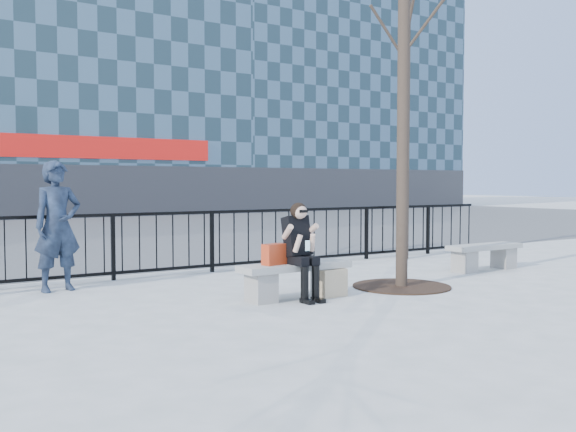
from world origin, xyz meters
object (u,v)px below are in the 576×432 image
bench_main (295,277)px  bench_second (485,254)px  standing_man (58,226)px  seated_woman (302,251)px

bench_main → bench_second: (4.50, 0.48, -0.01)m
bench_second → standing_man: standing_man is taller
bench_main → bench_second: bearing=6.1°
seated_woman → standing_man: bearing=135.4°
seated_woman → standing_man: standing_man is taller
bench_main → bench_second: bench_main is taller
bench_main → bench_second: 4.53m
bench_second → seated_woman: seated_woman is taller
bench_main → standing_man: 3.62m
bench_main → standing_man: bearing=137.3°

